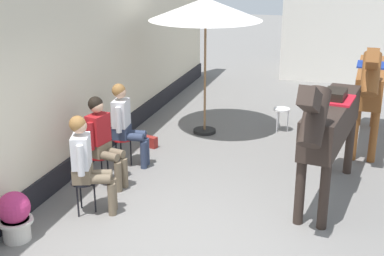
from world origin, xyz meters
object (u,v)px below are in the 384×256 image
spare_stool_white (282,111)px  saddled_horse_far (370,83)px  seated_visitor_near (87,160)px  flower_planter_middle (15,215)px  saddled_horse_near (330,123)px  seated_visitor_middle (102,137)px  satchel_bag (150,142)px  seated_visitor_far (125,121)px  cafe_parasol (206,10)px

spare_stool_white → saddled_horse_far: bearing=-10.3°
seated_visitor_near → flower_planter_middle: (-0.53, -0.90, -0.44)m
saddled_horse_near → spare_stool_white: 3.07m
seated_visitor_middle → spare_stool_white: 4.00m
seated_visitor_near → saddled_horse_far: bearing=47.2°
saddled_horse_far → satchel_bag: bearing=-160.6°
flower_planter_middle → seated_visitor_far: bearing=82.4°
cafe_parasol → spare_stool_white: bearing=20.6°
spare_stool_white → seated_visitor_far: bearing=-131.8°
seated_visitor_far → saddled_horse_far: 4.38m
seated_visitor_near → seated_visitor_far: size_ratio=1.00×
flower_planter_middle → saddled_horse_near: bearing=32.4°
seated_visitor_far → satchel_bag: seated_visitor_far is taller
seated_visitor_near → saddled_horse_near: 3.34m
saddled_horse_near → saddled_horse_far: (0.56, 2.52, 0.00)m
flower_planter_middle → saddled_horse_far: bearing=49.2°
seated_visitor_middle → seated_visitor_far: bearing=89.4°
seated_visitor_near → spare_stool_white: 4.64m
seated_visitor_near → satchel_bag: seated_visitor_near is taller
seated_visitor_far → seated_visitor_near: bearing=-83.6°
seated_visitor_far → saddled_horse_far: saddled_horse_far is taller
seated_visitor_middle → spare_stool_white: size_ratio=3.02×
seated_visitor_far → cafe_parasol: size_ratio=0.54×
satchel_bag → saddled_horse_far: bearing=34.4°
saddled_horse_far → spare_stool_white: size_ratio=6.52×
seated_visitor_near → seated_visitor_middle: same height
seated_visitor_far → satchel_bag: 1.12m
cafe_parasol → spare_stool_white: cafe_parasol is taller
seated_visitor_near → flower_planter_middle: seated_visitor_near is taller
seated_visitor_far → flower_planter_middle: 2.64m
saddled_horse_far → satchel_bag: (-3.71, -1.31, -1.06)m
cafe_parasol → satchel_bag: 2.60m
saddled_horse_near → cafe_parasol: bearing=136.7°
seated_visitor_middle → saddled_horse_near: (3.22, 0.49, 0.38)m
saddled_horse_near → spare_stool_white: saddled_horse_near is taller
saddled_horse_near → spare_stool_white: bearing=109.6°
seated_visitor_near → saddled_horse_near: size_ratio=0.47×
seated_visitor_middle → spare_stool_white: (2.22, 3.30, -0.38)m
saddled_horse_near → satchel_bag: (-3.15, 1.21, -1.06)m
seated_visitor_middle → cafe_parasol: cafe_parasol is taller
seated_visitor_near → flower_planter_middle: size_ratio=2.17×
seated_visitor_near → saddled_horse_near: (3.03, 1.35, 0.38)m
seated_visitor_middle → seated_visitor_far: same height
seated_visitor_near → cafe_parasol: size_ratio=0.54×
spare_stool_white → satchel_bag: size_ratio=1.64×
seated_visitor_far → flower_planter_middle: bearing=-97.6°
cafe_parasol → spare_stool_white: size_ratio=5.61×
flower_planter_middle → spare_stool_white: 5.67m
cafe_parasol → satchel_bag: bearing=-124.8°
seated_visitor_far → spare_stool_white: 3.34m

